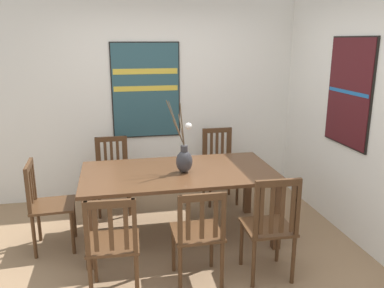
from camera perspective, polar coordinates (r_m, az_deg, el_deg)
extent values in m
cube|color=#8E7051|center=(4.01, -0.62, -16.63)|extent=(6.40, 6.40, 0.03)
cube|color=silver|center=(5.31, -4.49, 6.95)|extent=(6.40, 0.12, 2.70)
cube|color=silver|center=(4.25, 24.85, 3.61)|extent=(0.12, 6.40, 2.70)
cube|color=#51331E|center=(4.12, -1.87, -4.14)|extent=(2.01, 1.05, 0.03)
cube|color=#51331E|center=(3.82, -14.76, -12.41)|extent=(0.08, 0.08, 0.72)
cube|color=#51331E|center=(4.12, 12.22, -10.15)|extent=(0.08, 0.08, 0.72)
cube|color=#51331E|center=(4.63, -14.22, -7.40)|extent=(0.08, 0.08, 0.72)
cube|color=#51331E|center=(4.88, 8.08, -5.90)|extent=(0.08, 0.08, 0.72)
ellipsoid|color=#333338|center=(4.04, -1.13, -2.56)|extent=(0.17, 0.15, 0.23)
cylinder|color=#333338|center=(4.00, -1.14, -0.66)|extent=(0.07, 0.07, 0.06)
cylinder|color=brown|center=(3.95, -2.44, 3.03)|extent=(0.18, 0.07, 0.46)
cylinder|color=brown|center=(3.91, -1.96, 1.61)|extent=(0.13, 0.08, 0.29)
cylinder|color=brown|center=(4.02, -1.56, 2.08)|extent=(0.04, 0.16, 0.30)
cylinder|color=brown|center=(4.00, -2.32, 3.03)|extent=(0.14, 0.17, 0.44)
cylinder|color=brown|center=(3.90, -1.45, 2.81)|extent=(0.06, 0.07, 0.45)
sphere|color=white|center=(3.96, -0.50, 2.62)|extent=(0.07, 0.07, 0.07)
cube|color=#4C301C|center=(5.15, 4.13, -3.41)|extent=(0.42, 0.42, 0.03)
cylinder|color=#4C301C|center=(5.12, 6.58, -6.44)|extent=(0.04, 0.04, 0.45)
cylinder|color=#4C301C|center=(5.02, 2.64, -6.77)|extent=(0.04, 0.04, 0.45)
cylinder|color=#4C301C|center=(5.44, 5.42, -5.09)|extent=(0.04, 0.04, 0.45)
cylinder|color=#4C301C|center=(5.35, 1.71, -5.37)|extent=(0.04, 0.04, 0.45)
cube|color=#4C301C|center=(5.30, 5.52, -0.09)|extent=(0.04, 0.04, 0.47)
cube|color=#4C301C|center=(5.21, 1.72, -0.30)|extent=(0.04, 0.04, 0.47)
cube|color=#4C301C|center=(5.20, 3.67, 2.00)|extent=(0.38, 0.03, 0.06)
cube|color=#4C301C|center=(5.30, 5.22, -0.27)|extent=(0.04, 0.02, 0.38)
cube|color=#4C301C|center=(5.28, 4.43, -0.31)|extent=(0.04, 0.02, 0.38)
cube|color=#4C301C|center=(5.26, 3.63, -0.35)|extent=(0.04, 0.02, 0.38)
cube|color=#4C301C|center=(5.24, 2.83, -0.40)|extent=(0.04, 0.02, 0.38)
cube|color=#4C301C|center=(5.22, 2.02, -0.44)|extent=(0.04, 0.02, 0.38)
cube|color=#4C301C|center=(3.39, -11.33, -13.89)|extent=(0.44, 0.44, 0.03)
cylinder|color=#4C301C|center=(3.68, -13.91, -15.87)|extent=(0.04, 0.04, 0.45)
cylinder|color=#4C301C|center=(3.66, -8.08, -15.74)|extent=(0.04, 0.04, 0.45)
cylinder|color=#4C301C|center=(3.37, -14.47, -18.98)|extent=(0.04, 0.04, 0.45)
cylinder|color=#4C301C|center=(3.35, -8.00, -18.86)|extent=(0.04, 0.04, 0.45)
cube|color=#4C301C|center=(3.13, -15.06, -11.84)|extent=(0.04, 0.04, 0.44)
cube|color=#4C301C|center=(3.11, -8.32, -11.67)|extent=(0.04, 0.04, 0.44)
cube|color=#4C301C|center=(3.03, -11.90, -8.52)|extent=(0.38, 0.05, 0.06)
cube|color=#4C301C|center=(3.13, -13.82, -12.06)|extent=(0.04, 0.02, 0.35)
cube|color=#4C301C|center=(3.12, -11.69, -12.02)|extent=(0.04, 0.02, 0.35)
cube|color=#4C301C|center=(3.11, -9.55, -11.96)|extent=(0.04, 0.02, 0.35)
cube|color=#4C301C|center=(3.49, 0.71, -12.70)|extent=(0.42, 0.42, 0.03)
cylinder|color=#4C301C|center=(3.73, -2.70, -14.94)|extent=(0.04, 0.04, 0.45)
cylinder|color=#4C301C|center=(3.79, 2.85, -14.39)|extent=(0.04, 0.04, 0.45)
cylinder|color=#4C301C|center=(3.43, -1.73, -17.89)|extent=(0.04, 0.04, 0.45)
cylinder|color=#4C301C|center=(3.49, 4.37, -17.21)|extent=(0.04, 0.04, 0.45)
cube|color=#4C301C|center=(3.19, -1.76, -10.99)|extent=(0.04, 0.04, 0.42)
cube|color=#4C301C|center=(3.26, 4.58, -10.41)|extent=(0.04, 0.04, 0.42)
cube|color=#4C301C|center=(3.15, 1.47, -7.75)|extent=(0.38, 0.03, 0.06)
cube|color=#4C301C|center=(3.21, -0.57, -11.13)|extent=(0.04, 0.02, 0.33)
cube|color=#4C301C|center=(3.23, 1.45, -10.95)|extent=(0.04, 0.02, 0.33)
cube|color=#4C301C|center=(3.25, 3.44, -10.76)|extent=(0.04, 0.02, 0.33)
cube|color=#4C301C|center=(4.94, -11.40, -4.50)|extent=(0.43, 0.43, 0.03)
cylinder|color=#4C301C|center=(4.86, -9.05, -7.73)|extent=(0.04, 0.04, 0.45)
cylinder|color=#4C301C|center=(4.85, -13.33, -7.98)|extent=(0.04, 0.04, 0.45)
cylinder|color=#4C301C|center=(5.19, -9.33, -6.22)|extent=(0.04, 0.04, 0.45)
cylinder|color=#4C301C|center=(5.19, -13.32, -6.46)|extent=(0.04, 0.04, 0.45)
cube|color=#4C301C|center=(5.05, -9.56, -1.23)|extent=(0.04, 0.04, 0.43)
cube|color=#4C301C|center=(5.05, -13.64, -1.46)|extent=(0.04, 0.04, 0.43)
cube|color=#4C301C|center=(5.00, -11.71, 0.71)|extent=(0.38, 0.04, 0.06)
cube|color=#4C301C|center=(5.06, -9.87, -1.41)|extent=(0.04, 0.02, 0.34)
cube|color=#4C301C|center=(5.05, -10.73, -1.46)|extent=(0.04, 0.02, 0.34)
cube|color=#4C301C|center=(5.05, -11.59, -1.51)|extent=(0.04, 0.02, 0.34)
cube|color=#4C301C|center=(5.05, -12.45, -1.55)|extent=(0.04, 0.02, 0.34)
cube|color=#4C301C|center=(5.05, -13.31, -1.60)|extent=(0.04, 0.02, 0.34)
cube|color=#4C301C|center=(3.64, 10.92, -11.76)|extent=(0.43, 0.43, 0.03)
cylinder|color=#4C301C|center=(3.85, 7.19, -14.06)|extent=(0.04, 0.04, 0.45)
cylinder|color=#4C301C|center=(3.96, 12.33, -13.43)|extent=(0.04, 0.04, 0.45)
cylinder|color=#4C301C|center=(3.55, 8.92, -16.79)|extent=(0.04, 0.04, 0.45)
cylinder|color=#4C301C|center=(3.67, 14.48, -15.98)|extent=(0.04, 0.04, 0.45)
cube|color=#4C301C|center=(3.31, 9.33, -9.41)|extent=(0.04, 0.04, 0.51)
cube|color=#4C301C|center=(3.43, 15.10, -8.80)|extent=(0.04, 0.04, 0.51)
cube|color=#4C301C|center=(3.28, 12.48, -5.54)|extent=(0.38, 0.04, 0.06)
cube|color=#4C301C|center=(3.33, 10.03, -9.58)|extent=(0.04, 0.02, 0.42)
cube|color=#4C301C|center=(3.36, 11.52, -9.42)|extent=(0.04, 0.02, 0.42)
cube|color=#4C301C|center=(3.39, 12.98, -9.26)|extent=(0.04, 0.02, 0.42)
cube|color=#4C301C|center=(3.42, 14.41, -9.10)|extent=(0.04, 0.02, 0.42)
cube|color=#4C301C|center=(4.25, -19.52, -8.37)|extent=(0.44, 0.44, 0.03)
cylinder|color=#4C301C|center=(4.49, -16.73, -10.17)|extent=(0.04, 0.04, 0.45)
cylinder|color=#4C301C|center=(4.16, -16.93, -12.24)|extent=(0.04, 0.04, 0.45)
cylinder|color=#4C301C|center=(4.53, -21.35, -10.37)|extent=(0.04, 0.04, 0.45)
cylinder|color=#4C301C|center=(4.21, -21.94, -12.43)|extent=(0.04, 0.04, 0.45)
cube|color=#4C301C|center=(4.36, -22.07, -4.69)|extent=(0.04, 0.04, 0.45)
cube|color=#4C301C|center=(4.02, -22.74, -6.37)|extent=(0.04, 0.04, 0.45)
cube|color=#4C301C|center=(4.13, -22.66, -2.96)|extent=(0.05, 0.38, 0.06)
cube|color=#4C301C|center=(4.30, -22.17, -5.16)|extent=(0.02, 0.04, 0.36)
cube|color=#4C301C|center=(4.19, -22.37, -5.69)|extent=(0.02, 0.04, 0.36)
cube|color=#4C301C|center=(4.09, -22.59, -6.24)|extent=(0.02, 0.04, 0.36)
cube|color=black|center=(5.21, -6.71, 7.73)|extent=(0.89, 0.04, 1.24)
cube|color=#284C56|center=(5.19, -6.69, 7.70)|extent=(0.86, 0.01, 1.21)
cube|color=gold|center=(5.16, -6.76, 10.43)|extent=(0.83, 0.00, 0.07)
cube|color=gold|center=(5.18, -6.69, 8.01)|extent=(0.83, 0.00, 0.07)
cube|color=black|center=(4.46, 21.95, 6.96)|extent=(0.04, 0.77, 1.14)
cube|color=#471419|center=(4.44, 21.71, 6.97)|extent=(0.01, 0.74, 1.11)
cube|color=#1E60A8|center=(4.44, 21.66, 7.01)|extent=(0.00, 0.71, 0.04)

